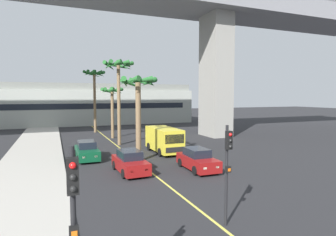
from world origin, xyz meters
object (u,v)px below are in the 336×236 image
(traffic_light_left_sidewalk_corner, at_px, (74,217))
(palm_tree_far_median, at_px, (118,75))
(palm_tree_near_median, at_px, (94,82))
(car_queue_second, at_px, (87,151))
(palm_tree_farthest_median, at_px, (138,94))
(palm_tree_mid_median, at_px, (112,96))
(car_queue_front, at_px, (197,160))
(car_queue_third, at_px, (130,162))
(traffic_light_median_near, at_px, (228,162))
(delivery_van, at_px, (164,139))

(traffic_light_left_sidewalk_corner, distance_m, palm_tree_far_median, 25.96)
(palm_tree_near_median, xyz_separation_m, palm_tree_far_median, (0.94, -12.18, 0.14))
(car_queue_second, xyz_separation_m, palm_tree_farthest_median, (3.84, -2.46, 4.84))
(traffic_light_left_sidewalk_corner, relative_size, palm_tree_mid_median, 0.64)
(car_queue_second, bearing_deg, palm_tree_far_median, 56.14)
(palm_tree_mid_median, relative_size, palm_tree_far_median, 0.71)
(car_queue_front, xyz_separation_m, car_queue_third, (-4.77, 1.09, 0.00))
(traffic_light_left_sidewalk_corner, height_order, traffic_light_median_near, traffic_light_left_sidewalk_corner)
(car_queue_second, xyz_separation_m, palm_tree_mid_median, (4.42, 11.50, 4.65))
(traffic_light_median_near, height_order, palm_tree_far_median, palm_tree_far_median)
(car_queue_front, xyz_separation_m, palm_tree_mid_median, (-2.71, 18.01, 4.65))
(car_queue_second, distance_m, traffic_light_median_near, 15.69)
(car_queue_third, bearing_deg, delivery_van, 50.15)
(car_queue_second, distance_m, delivery_van, 7.14)
(palm_tree_mid_median, distance_m, palm_tree_farthest_median, 13.97)
(delivery_van, height_order, palm_tree_far_median, palm_tree_far_median)
(palm_tree_mid_median, bearing_deg, palm_tree_farthest_median, -92.38)
(car_queue_third, distance_m, palm_tree_far_median, 13.52)
(car_queue_second, relative_size, palm_tree_farthest_median, 0.58)
(traffic_light_left_sidewalk_corner, xyz_separation_m, traffic_light_median_near, (6.21, 3.62, -0.15))
(delivery_van, bearing_deg, palm_tree_far_median, 117.67)
(palm_tree_mid_median, distance_m, palm_tree_far_median, 5.88)
(delivery_van, xyz_separation_m, palm_tree_farthest_median, (-3.28, -2.73, 4.27))
(car_queue_front, xyz_separation_m, palm_tree_near_median, (-3.99, 24.77, 6.77))
(delivery_van, bearing_deg, car_queue_second, -177.86)
(traffic_light_left_sidewalk_corner, distance_m, palm_tree_farthest_median, 17.50)
(traffic_light_left_sidewalk_corner, height_order, palm_tree_near_median, palm_tree_near_median)
(traffic_light_median_near, height_order, palm_tree_mid_median, palm_tree_mid_median)
(car_queue_second, xyz_separation_m, traffic_light_left_sidewalk_corner, (-2.20, -18.66, 2.14))
(car_queue_third, distance_m, traffic_light_left_sidewalk_corner, 14.16)
(traffic_light_left_sidewalk_corner, relative_size, palm_tree_near_median, 0.46)
(palm_tree_mid_median, height_order, palm_tree_far_median, palm_tree_far_median)
(car_queue_third, relative_size, delivery_van, 0.79)
(traffic_light_median_near, bearing_deg, car_queue_third, 99.68)
(car_queue_front, height_order, traffic_light_median_near, traffic_light_median_near)
(traffic_light_left_sidewalk_corner, xyz_separation_m, palm_tree_mid_median, (6.62, 30.16, 2.51))
(palm_tree_mid_median, bearing_deg, traffic_light_median_near, -90.89)
(traffic_light_median_near, xyz_separation_m, palm_tree_near_median, (-0.87, 33.30, 4.77))
(traffic_light_left_sidewalk_corner, xyz_separation_m, palm_tree_farthest_median, (6.04, 16.20, 2.69))
(car_queue_front, xyz_separation_m, delivery_van, (-0.01, 6.78, 0.57))
(delivery_van, bearing_deg, traffic_light_left_sidewalk_corner, -116.21)
(car_queue_second, height_order, traffic_light_median_near, traffic_light_median_near)
(car_queue_third, height_order, palm_tree_far_median, palm_tree_far_median)
(traffic_light_median_near, bearing_deg, palm_tree_near_median, 91.49)
(palm_tree_mid_median, relative_size, palm_tree_farthest_median, 0.93)
(car_queue_third, xyz_separation_m, palm_tree_farthest_median, (1.47, 2.96, 4.84))
(car_queue_front, distance_m, car_queue_third, 4.89)
(car_queue_second, distance_m, car_queue_third, 5.92)
(palm_tree_far_median, bearing_deg, car_queue_third, -98.45)
(palm_tree_near_median, bearing_deg, delivery_van, -77.52)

